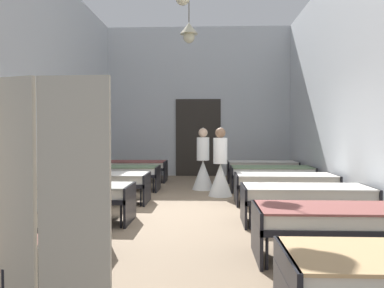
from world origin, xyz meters
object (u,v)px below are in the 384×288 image
object	(u,v)px
bed_left_row_2	(70,193)
bed_right_row_2	(306,195)
bed_right_row_3	(285,181)
nurse_mid_aisle	(220,171)
bed_left_row_3	(99,180)
privacy_screen	(4,224)
bed_right_row_4	(271,172)
bed_right_row_5	(262,166)
bed_left_row_1	(18,216)
nurse_near_aisle	(203,167)
bed_left_row_4	(119,172)
bed_left_row_5	(132,166)
bed_right_row_1	(343,219)

from	to	relation	value
bed_left_row_2	bed_right_row_2	size ratio (longest dim) A/B	1.00
bed_right_row_3	nurse_mid_aisle	size ratio (longest dim) A/B	1.28
bed_left_row_3	privacy_screen	size ratio (longest dim) A/B	1.12
bed_right_row_4	nurse_mid_aisle	bearing A→B (deg)	-148.15
bed_left_row_2	bed_right_row_5	world-z (taller)	same
bed_left_row_3	bed_right_row_5	world-z (taller)	same
bed_left_row_1	nurse_near_aisle	size ratio (longest dim) A/B	1.28
bed_left_row_2	privacy_screen	bearing A→B (deg)	-75.91
bed_right_row_2	bed_left_row_3	xyz separation A→B (m)	(-3.58, 1.67, 0.00)
bed_left_row_1	bed_right_row_5	bearing A→B (deg)	61.75
bed_left_row_4	nurse_mid_aisle	bearing A→B (deg)	-17.53
bed_left_row_2	bed_left_row_4	bearing A→B (deg)	90.00
bed_right_row_3	bed_left_row_4	xyz separation A→B (m)	(-3.58, 1.67, 0.00)
bed_right_row_4	nurse_mid_aisle	distance (m)	1.42
nurse_near_aisle	bed_left_row_1	bearing A→B (deg)	85.84
bed_left_row_1	bed_left_row_5	size ratio (longest dim) A/B	1.00
bed_left_row_2	bed_left_row_3	bearing A→B (deg)	90.00
bed_left_row_1	bed_right_row_2	xyz separation A→B (m)	(3.58, 1.67, 0.00)
bed_right_row_2	bed_right_row_5	world-z (taller)	same
bed_right_row_1	bed_right_row_5	distance (m)	6.67
bed_left_row_1	bed_left_row_4	distance (m)	5.00
nurse_near_aisle	nurse_mid_aisle	xyz separation A→B (m)	(0.39, -0.95, 0.00)
nurse_mid_aisle	bed_left_row_1	bearing A→B (deg)	-67.86
bed_right_row_2	nurse_near_aisle	world-z (taller)	nurse_near_aisle
bed_right_row_1	bed_right_row_3	world-z (taller)	same
bed_right_row_4	bed_right_row_5	distance (m)	1.67
privacy_screen	bed_right_row_5	bearing A→B (deg)	93.10
bed_right_row_1	privacy_screen	world-z (taller)	privacy_screen
privacy_screen	bed_right_row_4	bearing A→B (deg)	89.48
bed_right_row_5	nurse_mid_aisle	size ratio (longest dim) A/B	1.28
bed_right_row_1	bed_left_row_5	distance (m)	7.57
bed_left_row_5	bed_left_row_2	bearing A→B (deg)	-90.00
bed_right_row_3	bed_left_row_5	xyz separation A→B (m)	(-3.58, 3.33, 0.00)
bed_right_row_2	bed_right_row_3	size ratio (longest dim) A/B	1.00
bed_right_row_4	privacy_screen	xyz separation A→B (m)	(-2.63, -7.12, 0.41)
bed_left_row_2	privacy_screen	xyz separation A→B (m)	(0.95, -3.79, 0.41)
bed_left_row_1	bed_left_row_5	bearing A→B (deg)	90.00
nurse_mid_aisle	bed_left_row_2	bearing A→B (deg)	-81.25
bed_left_row_4	bed_right_row_4	distance (m)	3.58
bed_right_row_5	nurse_near_aisle	bearing A→B (deg)	-137.45
bed_right_row_5	nurse_mid_aisle	xyz separation A→B (m)	(-1.21, -2.42, 0.09)
nurse_mid_aisle	nurse_near_aisle	bearing A→B (deg)	163.45
bed_left_row_4	nurse_near_aisle	bearing A→B (deg)	5.83
bed_left_row_4	nurse_near_aisle	world-z (taller)	nurse_near_aisle
privacy_screen	bed_left_row_2	bearing A→B (deg)	123.87
bed_left_row_5	nurse_near_aisle	world-z (taller)	nurse_near_aisle
bed_right_row_2	bed_right_row_5	size ratio (longest dim) A/B	1.00
bed_left_row_3	privacy_screen	xyz separation A→B (m)	(0.95, -5.45, 0.41)
bed_right_row_4	bed_left_row_2	bearing A→B (deg)	-137.06
bed_right_row_1	nurse_near_aisle	world-z (taller)	nurse_near_aisle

